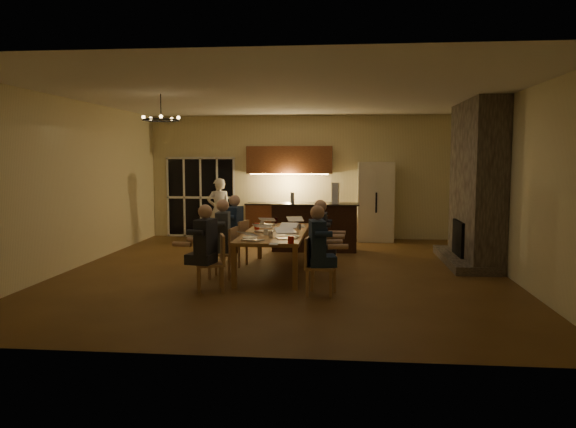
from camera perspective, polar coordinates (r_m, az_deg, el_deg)
The scene contains 44 objects.
floor at distance 10.43m, azimuth -0.47°, elevation -5.87°, with size 9.00×9.00×0.00m, color brown.
back_wall at distance 14.73m, azimuth 1.42°, elevation 3.77°, with size 8.00×0.04×3.20m, color beige.
left_wall at distance 11.39m, azimuth -21.04°, elevation 2.84°, with size 0.04×9.00×3.20m, color beige.
right_wall at distance 10.59m, azimuth 21.73°, elevation 2.63°, with size 0.04×9.00×3.20m, color beige.
ceiling at distance 10.29m, azimuth -0.48°, elevation 11.99°, with size 8.00×9.00×0.04m, color white.
french_doors at distance 15.16m, azimuth -8.84°, elevation 1.67°, with size 1.86×0.08×2.10m, color black.
fireplace at distance 11.67m, azimuth 18.60°, elevation 2.98°, with size 0.58×2.50×3.20m, color #635B4E.
kitchenette at distance 14.46m, azimuth 0.14°, elevation 2.15°, with size 2.24×0.68×2.40m, color brown, non-canonical shape.
refrigerator at distance 14.38m, azimuth 8.88°, elevation 1.26°, with size 0.90×0.68×2.00m, color #EFE9C8.
dining_table at distance 10.30m, azimuth -1.33°, elevation -3.90°, with size 1.10×2.85×0.75m, color #B37147.
bar_island at distance 12.72m, azimuth 2.71°, elevation -1.33°, with size 1.98×0.68×1.08m, color black.
chair_left_near at distance 8.95m, azimuth -7.92°, elevation -4.96°, with size 0.44×0.44×0.89m, color tan, non-canonical shape.
chair_left_mid at distance 9.90m, azimuth -6.68°, elevation -3.92°, with size 0.44×0.44×0.89m, color tan, non-canonical shape.
chair_left_far at distance 10.96m, azimuth -5.47°, elevation -2.97°, with size 0.44×0.44×0.89m, color tan, non-canonical shape.
chair_right_near at distance 8.63m, azimuth 3.38°, elevation -5.31°, with size 0.44×0.44×0.89m, color tan, non-canonical shape.
chair_right_mid at distance 9.71m, azimuth 3.66°, elevation -4.08°, with size 0.44×0.44×0.89m, color tan, non-canonical shape.
chair_right_far at distance 10.79m, azimuth 3.58°, elevation -3.09°, with size 0.44×0.44×0.89m, color tan, non-canonical shape.
person_left_near at distance 8.83m, azimuth -8.36°, elevation -3.50°, with size 0.60×0.60×1.38m, color #25282F, non-canonical shape.
person_right_near at distance 8.58m, azimuth 2.99°, elevation -3.71°, with size 0.60×0.60×1.38m, color #1D2C49, non-canonical shape.
person_left_mid at distance 9.92m, azimuth -6.61°, elevation -2.47°, with size 0.60×0.60×1.38m, color #3D4248, non-canonical shape.
person_right_mid at distance 9.72m, azimuth 3.29°, elevation -2.60°, with size 0.60×0.60×1.38m, color #25282F, non-canonical shape.
person_left_far at distance 11.01m, azimuth -5.42°, elevation -1.65°, with size 0.60×0.60×1.38m, color #1D2C49, non-canonical shape.
standing_person at distance 14.13m, azimuth -7.02°, elevation 0.40°, with size 0.58×0.38×1.60m, color white.
chandelier at distance 10.10m, azimuth -12.77°, elevation 9.29°, with size 0.65×0.65×0.03m, color black.
laptop_a at distance 9.19m, azimuth -3.62°, elevation -2.00°, with size 0.32×0.28×0.23m, color silver, non-canonical shape.
laptop_b at distance 9.40m, azimuth -0.19°, elevation -1.82°, with size 0.32×0.28×0.23m, color silver, non-canonical shape.
laptop_c at distance 10.26m, azimuth -2.41°, elevation -1.19°, with size 0.32×0.28×0.23m, color silver, non-canonical shape.
laptop_d at distance 10.12m, azimuth -0.06°, elevation -1.28°, with size 0.32×0.28×0.23m, color silver, non-canonical shape.
laptop_e at distance 11.34m, azimuth -1.97°, elevation -0.53°, with size 0.32×0.28×0.23m, color silver, non-canonical shape.
laptop_f at distance 11.20m, azimuth 0.86°, elevation -0.61°, with size 0.32×0.28×0.23m, color silver, non-canonical shape.
mug_front at distance 9.85m, azimuth -2.24°, elevation -1.85°, with size 0.08×0.08×0.10m, color silver.
mug_mid at distance 10.84m, azimuth -0.14°, elevation -1.15°, with size 0.07×0.07×0.10m, color silver.
mug_back at distance 11.09m, azimuth -2.66°, elevation -1.00°, with size 0.07×0.07×0.10m, color silver.
redcup_near at distance 8.85m, azimuth 0.28°, elevation -2.63°, with size 0.10×0.10×0.12m, color red.
redcup_mid at distance 10.63m, azimuth -3.19°, elevation -1.24°, with size 0.10×0.10×0.12m, color red.
can_silver at distance 9.48m, azimuth -1.78°, elevation -2.08°, with size 0.07×0.07×0.12m, color #B2B2B7.
can_cola at distance 11.60m, azimuth -1.24°, elevation -0.66°, with size 0.06×0.06×0.12m, color #3F0F0C.
can_right at distance 10.50m, azimuth 1.13°, elevation -1.32°, with size 0.07×0.07×0.12m, color #B2B2B7.
plate_near at distance 9.60m, azimuth 0.37°, elevation -2.28°, with size 0.26×0.26×0.02m, color silver.
plate_left at distance 9.47m, azimuth -3.89°, elevation -2.41°, with size 0.25×0.25×0.02m, color silver.
plate_far at distance 10.95m, azimuth 1.17°, elevation -1.30°, with size 0.23×0.23×0.02m, color silver.
notepad at distance 8.77m, azimuth -1.46°, elevation -3.07°, with size 0.14×0.19×0.01m, color white.
bar_bottle at distance 12.75m, azimuth 0.45°, elevation 1.67°, with size 0.09×0.09×0.24m, color #99999E.
bar_blender at distance 12.61m, azimuth 4.84°, elevation 2.12°, with size 0.15×0.15×0.46m, color silver.
Camera 1 is at (1.10, -10.16, 2.08)m, focal length 35.00 mm.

